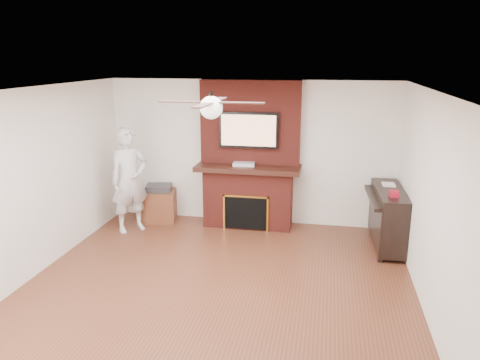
% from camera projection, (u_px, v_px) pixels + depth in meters
% --- Properties ---
extents(room_shell, '(5.36, 5.86, 2.86)m').
position_uv_depth(room_shell, '(213.00, 198.00, 5.54)').
color(room_shell, '#542918').
rests_on(room_shell, ground).
extents(fireplace, '(1.78, 0.64, 2.50)m').
position_uv_depth(fireplace, '(249.00, 169.00, 8.03)').
color(fireplace, maroon).
rests_on(fireplace, ground).
extents(tv, '(1.00, 0.08, 0.60)m').
position_uv_depth(tv, '(249.00, 130.00, 7.81)').
color(tv, black).
rests_on(tv, fireplace).
extents(ceiling_fan, '(1.21, 1.21, 0.31)m').
position_uv_depth(ceiling_fan, '(211.00, 107.00, 5.26)').
color(ceiling_fan, black).
rests_on(ceiling_fan, room_shell).
extents(person, '(0.76, 0.76, 1.76)m').
position_uv_depth(person, '(130.00, 180.00, 7.78)').
color(person, silver).
rests_on(person, ground).
extents(side_table, '(0.67, 0.67, 0.65)m').
position_uv_depth(side_table, '(160.00, 204.00, 8.44)').
color(side_table, '#5F2E1B').
rests_on(side_table, ground).
extents(piano, '(0.57, 1.41, 1.00)m').
position_uv_depth(piano, '(388.00, 216.00, 7.22)').
color(piano, black).
rests_on(piano, ground).
extents(cable_box, '(0.38, 0.24, 0.05)m').
position_uv_depth(cable_box, '(244.00, 164.00, 7.92)').
color(cable_box, silver).
rests_on(cable_box, fireplace).
extents(candle_orange, '(0.07, 0.07, 0.10)m').
position_uv_depth(candle_orange, '(242.00, 225.00, 8.08)').
color(candle_orange, '#C16116').
rests_on(candle_orange, ground).
extents(candle_cream, '(0.08, 0.08, 0.10)m').
position_uv_depth(candle_cream, '(250.00, 225.00, 8.10)').
color(candle_cream, beige).
rests_on(candle_cream, ground).
extents(candle_blue, '(0.05, 0.05, 0.09)m').
position_uv_depth(candle_blue, '(254.00, 226.00, 8.06)').
color(candle_blue, teal).
rests_on(candle_blue, ground).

